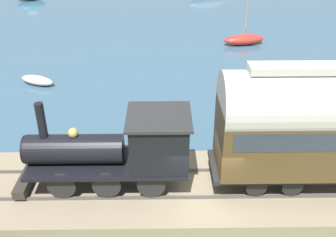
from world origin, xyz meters
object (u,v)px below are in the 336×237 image
Objects in this scene: steam_locomotive at (124,146)px; rowboat_mid_harbor at (37,80)px; sailboat_red at (244,39)px; rowboat_off_pier at (147,133)px.

rowboat_mid_harbor is at bearing 30.56° from steam_locomotive.
sailboat_red is 16.00m from rowboat_off_pier.
rowboat_mid_harbor is 9.53m from rowboat_off_pier.
sailboat_red is at bearing -82.80° from rowboat_off_pier.
steam_locomotive is 20.37m from sailboat_red.
steam_locomotive reaches higher than rowboat_mid_harbor.
rowboat_off_pier is (-6.42, -7.05, -0.08)m from rowboat_mid_harbor.
steam_locomotive is at bearing 116.58° from rowboat_off_pier.
steam_locomotive is at bearing -124.44° from rowboat_mid_harbor.
rowboat_off_pier is at bearing -107.35° from rowboat_mid_harbor.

